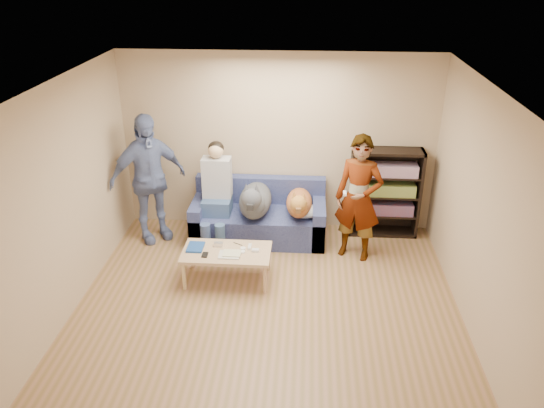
# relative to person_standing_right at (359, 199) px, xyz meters

# --- Properties ---
(ground) EXTENTS (5.00, 5.00, 0.00)m
(ground) POSITION_rel_person_standing_right_xyz_m (-1.11, -1.63, -0.86)
(ground) COLOR olive
(ground) RESTS_ON ground
(ceiling) EXTENTS (5.00, 5.00, 0.00)m
(ceiling) POSITION_rel_person_standing_right_xyz_m (-1.11, -1.63, 1.74)
(ceiling) COLOR white
(ceiling) RESTS_ON ground
(wall_back) EXTENTS (4.50, 0.00, 4.50)m
(wall_back) POSITION_rel_person_standing_right_xyz_m (-1.11, 0.87, 0.44)
(wall_back) COLOR tan
(wall_back) RESTS_ON ground
(wall_left) EXTENTS (0.00, 5.00, 5.00)m
(wall_left) POSITION_rel_person_standing_right_xyz_m (-3.36, -1.63, 0.44)
(wall_left) COLOR tan
(wall_left) RESTS_ON ground
(wall_right) EXTENTS (0.00, 5.00, 5.00)m
(wall_right) POSITION_rel_person_standing_right_xyz_m (1.14, -1.63, 0.44)
(wall_right) COLOR tan
(wall_right) RESTS_ON ground
(blanket) EXTENTS (0.43, 0.37, 0.15)m
(blanket) POSITION_rel_person_standing_right_xyz_m (-0.70, 0.31, -0.36)
(blanket) COLOR #A4A4A8
(blanket) RESTS_ON sofa
(person_standing_right) EXTENTS (0.73, 0.60, 1.72)m
(person_standing_right) POSITION_rel_person_standing_right_xyz_m (0.00, 0.00, 0.00)
(person_standing_right) COLOR gray
(person_standing_right) RESTS_ON ground
(person_standing_left) EXTENTS (1.15, 1.02, 1.86)m
(person_standing_left) POSITION_rel_person_standing_right_xyz_m (-2.89, 0.30, 0.07)
(person_standing_left) COLOR #7789BE
(person_standing_left) RESTS_ON ground
(held_controller) EXTENTS (0.04, 0.12, 0.03)m
(held_controller) POSITION_rel_person_standing_right_xyz_m (-0.20, -0.20, 0.16)
(held_controller) COLOR white
(held_controller) RESTS_ON person_standing_right
(notebook_blue) EXTENTS (0.20, 0.26, 0.03)m
(notebook_blue) POSITION_rel_person_standing_right_xyz_m (-2.06, -0.68, -0.43)
(notebook_blue) COLOR #1A4491
(notebook_blue) RESTS_ON coffee_table
(papers) EXTENTS (0.26, 0.20, 0.02)m
(papers) POSITION_rel_person_standing_right_xyz_m (-1.61, -0.83, -0.43)
(papers) COLOR beige
(papers) RESTS_ON coffee_table
(magazine) EXTENTS (0.22, 0.17, 0.01)m
(magazine) POSITION_rel_person_standing_right_xyz_m (-1.58, -0.81, -0.42)
(magazine) COLOR beige
(magazine) RESTS_ON coffee_table
(camera_silver) EXTENTS (0.11, 0.06, 0.05)m
(camera_silver) POSITION_rel_person_standing_right_xyz_m (-1.78, -0.61, -0.41)
(camera_silver) COLOR silver
(camera_silver) RESTS_ON coffee_table
(controller_a) EXTENTS (0.04, 0.13, 0.03)m
(controller_a) POSITION_rel_person_standing_right_xyz_m (-1.38, -0.63, -0.42)
(controller_a) COLOR silver
(controller_a) RESTS_ON coffee_table
(controller_b) EXTENTS (0.09, 0.06, 0.03)m
(controller_b) POSITION_rel_person_standing_right_xyz_m (-1.30, -0.71, -0.42)
(controller_b) COLOR white
(controller_b) RESTS_ON coffee_table
(headphone_cup_a) EXTENTS (0.07, 0.07, 0.02)m
(headphone_cup_a) POSITION_rel_person_standing_right_xyz_m (-1.46, -0.75, -0.43)
(headphone_cup_a) COLOR white
(headphone_cup_a) RESTS_ON coffee_table
(headphone_cup_b) EXTENTS (0.07, 0.07, 0.02)m
(headphone_cup_b) POSITION_rel_person_standing_right_xyz_m (-1.46, -0.67, -0.43)
(headphone_cup_b) COLOR white
(headphone_cup_b) RESTS_ON coffee_table
(pen_orange) EXTENTS (0.13, 0.06, 0.01)m
(pen_orange) POSITION_rel_person_standing_right_xyz_m (-1.68, -0.89, -0.44)
(pen_orange) COLOR orange
(pen_orange) RESTS_ON coffee_table
(pen_black) EXTENTS (0.13, 0.08, 0.01)m
(pen_black) POSITION_rel_person_standing_right_xyz_m (-1.54, -0.55, -0.44)
(pen_black) COLOR black
(pen_black) RESTS_ON coffee_table
(wallet) EXTENTS (0.07, 0.12, 0.02)m
(wallet) POSITION_rel_person_standing_right_xyz_m (-1.91, -0.85, -0.43)
(wallet) COLOR black
(wallet) RESTS_ON coffee_table
(sofa) EXTENTS (1.90, 0.85, 0.82)m
(sofa) POSITION_rel_person_standing_right_xyz_m (-1.36, 0.46, -0.58)
(sofa) COLOR #515B93
(sofa) RESTS_ON ground
(person_seated) EXTENTS (0.40, 0.73, 1.47)m
(person_seated) POSITION_rel_person_standing_right_xyz_m (-1.95, 0.34, -0.09)
(person_seated) COLOR #3A5180
(person_seated) RESTS_ON sofa
(dog_gray) EXTENTS (0.45, 1.27, 0.66)m
(dog_gray) POSITION_rel_person_standing_right_xyz_m (-1.40, 0.27, -0.20)
(dog_gray) COLOR #4D5057
(dog_gray) RESTS_ON sofa
(dog_tan) EXTENTS (0.37, 1.14, 0.53)m
(dog_tan) POSITION_rel_person_standing_right_xyz_m (-0.78, 0.32, -0.25)
(dog_tan) COLOR #AA6D34
(dog_tan) RESTS_ON sofa
(coffee_table) EXTENTS (1.10, 0.60, 0.42)m
(coffee_table) POSITION_rel_person_standing_right_xyz_m (-1.66, -0.73, -0.49)
(coffee_table) COLOR tan
(coffee_table) RESTS_ON ground
(bookshelf) EXTENTS (1.00, 0.34, 1.30)m
(bookshelf) POSITION_rel_person_standing_right_xyz_m (0.44, 0.70, -0.18)
(bookshelf) COLOR black
(bookshelf) RESTS_ON ground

